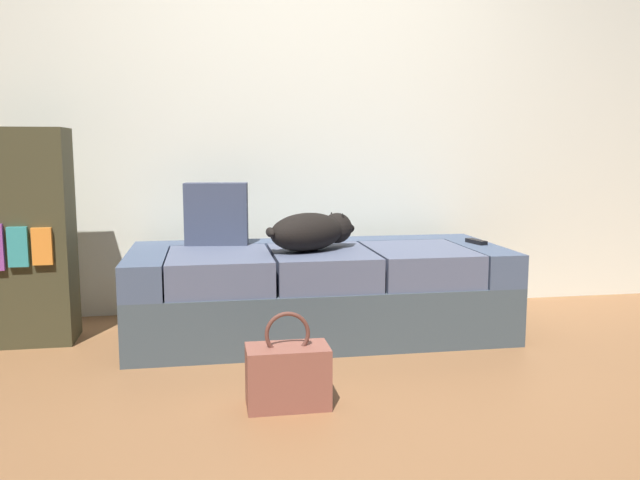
{
  "coord_description": "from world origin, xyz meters",
  "views": [
    {
      "loc": [
        -0.58,
        -2.34,
        1.0
      ],
      "look_at": [
        0.0,
        0.99,
        0.52
      ],
      "focal_mm": 36.58,
      "sensor_mm": 36.0,
      "label": 1
    }
  ],
  "objects": [
    {
      "name": "dog_dark",
      "position": [
        -0.04,
        0.97,
        0.57
      ],
      "size": [
        0.55,
        0.43,
        0.2
      ],
      "color": "black",
      "rests_on": "couch"
    },
    {
      "name": "couch",
      "position": [
        0.0,
        1.04,
        0.23
      ],
      "size": [
        1.98,
        0.84,
        0.47
      ],
      "color": "#3F4C54",
      "rests_on": "ground"
    },
    {
      "name": "handbag",
      "position": [
        -0.29,
        0.07,
        0.13
      ],
      "size": [
        0.32,
        0.18,
        0.38
      ],
      "color": "brown",
      "rests_on": "ground"
    },
    {
      "name": "ground_plane",
      "position": [
        0.0,
        0.0,
        0.0
      ],
      "size": [
        10.0,
        10.0,
        0.0
      ],
      "primitive_type": "plane",
      "color": "#8F5F3A"
    },
    {
      "name": "throw_pillow",
      "position": [
        -0.53,
        1.26,
        0.64
      ],
      "size": [
        0.35,
        0.16,
        0.34
      ],
      "primitive_type": "cube",
      "rotation": [
        0.0,
        0.0,
        -0.12
      ],
      "color": "#3A4258",
      "rests_on": "couch"
    },
    {
      "name": "bookshelf",
      "position": [
        -1.55,
        1.15,
        0.55
      ],
      "size": [
        0.56,
        0.3,
        1.1
      ],
      "color": "#3D3A23",
      "rests_on": "ground"
    },
    {
      "name": "tv_remote",
      "position": [
        0.9,
        1.05,
        0.48
      ],
      "size": [
        0.08,
        0.16,
        0.02
      ],
      "primitive_type": "cube",
      "rotation": [
        0.0,
        0.0,
        0.22
      ],
      "color": "black",
      "rests_on": "couch"
    },
    {
      "name": "back_wall",
      "position": [
        0.0,
        1.68,
        1.4
      ],
      "size": [
        6.4,
        0.1,
        2.8
      ],
      "primitive_type": "cube",
      "color": "silver",
      "rests_on": "ground"
    }
  ]
}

